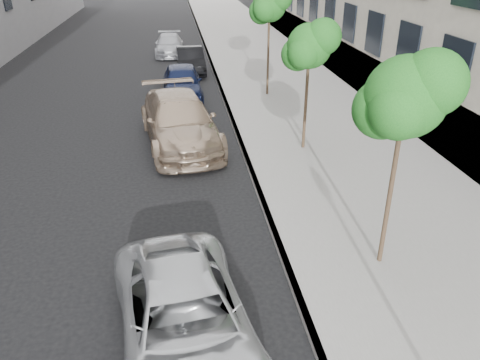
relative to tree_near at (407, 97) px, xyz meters
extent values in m
plane|color=black|center=(-3.23, -1.50, -3.81)|extent=(160.00, 160.00, 0.00)
cube|color=gray|center=(1.07, 22.50, -3.74)|extent=(6.40, 72.00, 0.14)
cube|color=#9E9B93|center=(-2.05, 22.50, -3.74)|extent=(0.15, 72.00, 0.14)
cylinder|color=#38281C|center=(-0.03, 0.00, -1.49)|extent=(0.10, 0.10, 4.36)
sphere|color=#16571A|center=(-0.03, 0.00, 0.00)|extent=(1.55, 1.55, 1.55)
sphere|color=#16571A|center=(0.32, -0.20, 0.30)|extent=(1.24, 1.24, 1.24)
sphere|color=#16571A|center=(-0.33, 0.25, -0.30)|extent=(1.16, 1.16, 1.16)
cylinder|color=#38281C|center=(-0.03, 6.50, -1.63)|extent=(0.10, 0.10, 4.08)
sphere|color=#16571A|center=(-0.03, 6.50, -0.28)|extent=(1.40, 1.40, 1.40)
sphere|color=#16571A|center=(0.32, 6.30, 0.02)|extent=(1.12, 1.12, 1.12)
sphere|color=#16571A|center=(-0.33, 6.75, -0.58)|extent=(1.05, 1.05, 1.05)
cylinder|color=#38281C|center=(-0.03, 13.00, -1.36)|extent=(0.10, 0.10, 4.61)
sphere|color=#16571A|center=(-0.03, 13.00, 0.24)|extent=(1.45, 1.45, 1.45)
sphere|color=#16571A|center=(-0.33, 13.25, -0.06)|extent=(1.09, 1.09, 1.09)
imported|color=silver|center=(-4.28, -1.82, -3.15)|extent=(2.82, 4.97, 1.31)
imported|color=tan|center=(-4.15, 7.76, -2.97)|extent=(3.12, 6.05, 1.68)
imported|color=#0F1734|center=(-3.92, 13.43, -3.07)|extent=(1.78, 4.36, 1.48)
imported|color=black|center=(-3.34, 18.23, -3.14)|extent=(1.54, 4.10, 1.34)
imported|color=#999AA0|center=(-4.47, 23.19, -3.18)|extent=(1.83, 4.34, 1.25)
camera|label=1|loc=(-4.19, -7.85, 2.47)|focal=35.00mm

